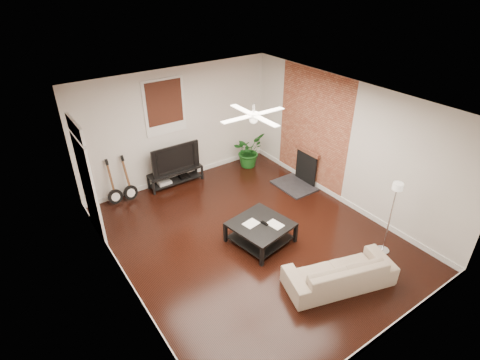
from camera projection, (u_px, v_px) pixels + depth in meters
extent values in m
cube|color=black|center=(251.00, 237.00, 7.68)|extent=(5.00, 6.00, 0.01)
cube|color=white|center=(254.00, 104.00, 6.27)|extent=(5.00, 6.00, 0.01)
cube|color=silver|center=(178.00, 126.00, 9.10)|extent=(5.00, 0.01, 2.80)
cube|color=silver|center=(392.00, 273.00, 4.85)|extent=(5.00, 0.01, 2.80)
cube|color=silver|center=(119.00, 224.00, 5.74)|extent=(0.01, 6.00, 2.80)
cube|color=silver|center=(346.00, 144.00, 8.21)|extent=(0.01, 6.00, 2.80)
cube|color=brown|center=(312.00, 130.00, 8.91)|extent=(0.02, 2.20, 2.80)
cube|color=black|center=(300.00, 168.00, 9.24)|extent=(0.80, 1.10, 0.92)
cube|color=#39180F|center=(165.00, 107.00, 8.66)|extent=(1.00, 0.06, 1.30)
cube|color=white|center=(88.00, 180.00, 7.18)|extent=(0.08, 1.00, 2.50)
cube|color=black|center=(176.00, 177.00, 9.42)|extent=(1.36, 0.36, 0.38)
imported|color=black|center=(174.00, 157.00, 9.16)|extent=(1.22, 0.16, 0.70)
cube|color=black|center=(260.00, 232.00, 7.47)|extent=(1.20, 1.20, 0.44)
imported|color=tan|center=(340.00, 272.00, 6.46)|extent=(1.99, 1.24, 0.54)
imported|color=#18561A|center=(248.00, 151.00, 10.13)|extent=(1.02, 0.96, 0.89)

